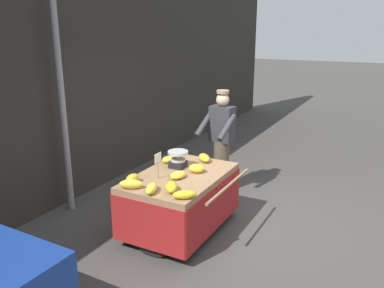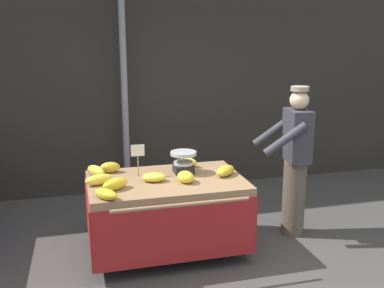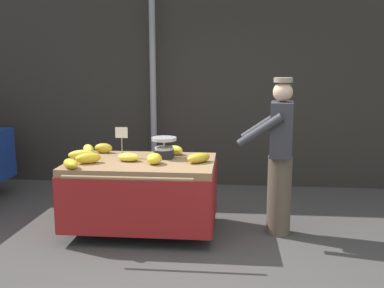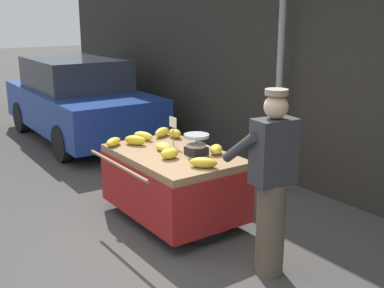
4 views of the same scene
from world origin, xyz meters
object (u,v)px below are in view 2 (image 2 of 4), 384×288
Objects in this scene: weighing_scale at (183,162)px; banana_bunch_2 at (96,171)px; banana_bunch_4 at (106,194)px; banana_bunch_8 at (99,180)px; banana_cart at (166,199)px; vendor_person at (295,161)px; banana_bunch_6 at (110,167)px; banana_bunch_1 at (225,171)px; street_pole at (124,86)px; price_sign at (138,153)px; banana_bunch_3 at (115,184)px; banana_bunch_0 at (186,177)px; banana_bunch_7 at (154,177)px; banana_bunch_5 at (188,162)px.

weighing_scale is 0.99× the size of banana_bunch_2.
banana_bunch_4 is 0.42m from banana_bunch_8.
weighing_scale reaches higher than banana_cart.
vendor_person is (1.27, -0.09, -0.06)m from weighing_scale.
weighing_scale is 0.16× the size of vendor_person.
banana_bunch_8 is (-0.14, -0.37, -0.01)m from banana_bunch_6.
banana_bunch_1 is 1.33m from banana_bunch_4.
banana_cart is (0.19, -1.81, -0.98)m from street_pole.
banana_bunch_6 is at bearing 160.36° from banana_bunch_1.
banana_bunch_2 is at bearing 165.43° from price_sign.
banana_bunch_6 is at bearing 90.05° from banana_bunch_3.
street_pole is at bearing 134.13° from vendor_person.
banana_bunch_3 is at bearing -172.82° from banana_bunch_1.
banana_bunch_2 is at bearing 153.11° from banana_bunch_0.
banana_bunch_4 is (-0.38, -0.59, -0.20)m from price_sign.
banana_bunch_4 is (-0.11, -0.23, -0.01)m from banana_bunch_3.
weighing_scale is at bearing 80.17° from banana_bunch_0.
banana_cart is at bearing -33.53° from price_sign.
street_pole is 1.95× the size of banana_cart.
banana_bunch_6 is (-0.54, 0.38, 0.28)m from banana_cart.
banana_bunch_0 is (0.36, -1.96, -0.70)m from street_pole.
vendor_person is at bearing 4.16° from banana_bunch_7.
banana_bunch_5 is at bearing 73.21° from banana_bunch_0.
banana_bunch_1 is 1.05× the size of banana_bunch_3.
street_pole is at bearing 76.50° from banana_bunch_6.
banana_bunch_1 is (0.89, -0.21, -0.20)m from price_sign.
banana_bunch_8 is (-0.48, -1.81, -0.70)m from street_pole.
banana_bunch_7 is (-0.46, -0.40, -0.01)m from banana_bunch_5.
banana_bunch_8 is (-0.85, 0.15, -0.01)m from banana_bunch_0.
banana_bunch_1 is 1.19× the size of banana_bunch_7.
price_sign reaches higher than banana_bunch_1.
banana_bunch_6 is (-0.71, 0.53, -0.00)m from banana_bunch_0.
banana_bunch_4 is at bearing -141.14° from banana_bunch_5.
banana_bunch_3 is (-1.17, -0.15, 0.00)m from banana_bunch_1.
banana_bunch_7 is 0.85× the size of banana_bunch_8.
vendor_person reaches higher than price_sign.
banana_bunch_8 is at bearing -104.97° from street_pole.
banana_bunch_4 is 1.25× the size of banana_bunch_5.
banana_bunch_8 is (-0.68, 0.00, 0.28)m from banana_cart.
street_pole is at bearing 96.04° from banana_cart.
price_sign is 0.57m from banana_bunch_0.
banana_bunch_0 is (0.43, -0.32, -0.19)m from price_sign.
price_sign is at bearing -92.40° from street_pole.
banana_bunch_2 is 2.19m from vendor_person.
banana_bunch_2 is (-0.86, 0.44, -0.00)m from banana_bunch_0.
price_sign is 1.56× the size of banana_bunch_5.
banana_bunch_2 is at bearing 93.87° from banana_bunch_4.
vendor_person is at bearing 9.82° from banana_bunch_0.
price_sign is at bearing 178.96° from weighing_scale.
street_pole is 10.87× the size of banana_bunch_1.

